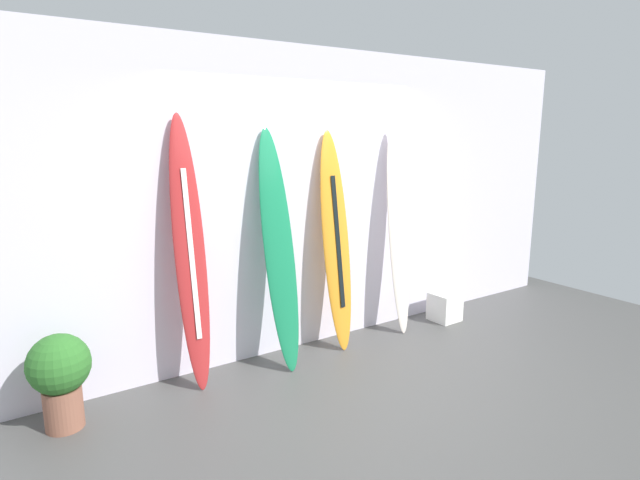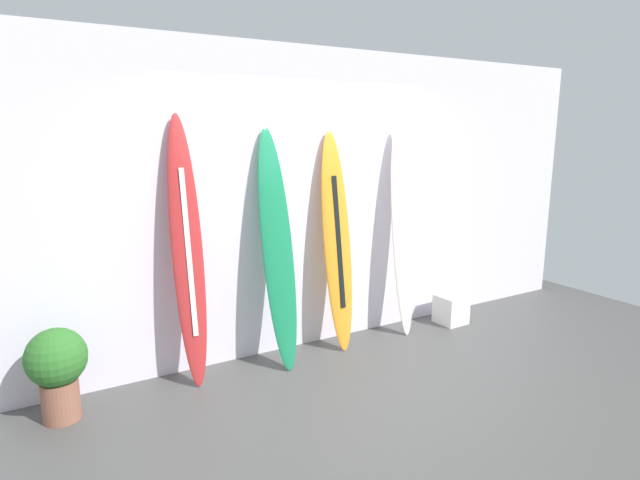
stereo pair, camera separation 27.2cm
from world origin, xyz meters
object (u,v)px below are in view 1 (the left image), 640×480
Objects in this scene: surfboard_crimson at (190,254)px; surfboard_ivory at (398,234)px; surfboard_emerald at (279,252)px; potted_plant at (60,373)px; display_block_left at (445,307)px; surfboard_sunset at (336,242)px.

surfboard_ivory is at bearing -0.09° from surfboard_crimson.
surfboard_emerald is 3.03× the size of potted_plant.
potted_plant is at bearing -179.73° from display_block_left.
surfboard_ivory is at bearing 171.39° from display_block_left.
surfboard_sunset is 6.68× the size of display_block_left.
potted_plant is at bearing -173.33° from surfboard_crimson.
surfboard_crimson is 1.06× the size of surfboard_sunset.
surfboard_ivory is at bearing -0.57° from surfboard_sunset.
surfboard_ivory is 3.25m from potted_plant.
potted_plant is (-1.78, -0.07, -0.62)m from surfboard_emerald.
potted_plant is (-1.01, -0.12, -0.69)m from surfboard_crimson.
surfboard_emerald is 1.00× the size of surfboard_ivory.
potted_plant is (-3.19, -0.11, -0.62)m from surfboard_ivory.
surfboard_emerald is 0.64m from surfboard_sunset.
surfboard_ivory is at bearing 2.05° from potted_plant.
surfboard_sunset is (1.41, 0.00, -0.06)m from surfboard_crimson.
surfboard_crimson reaches higher than surfboard_emerald.
surfboard_crimson is 2.18m from surfboard_ivory.
surfboard_emerald is 6.75× the size of display_block_left.
surfboard_crimson reaches higher than potted_plant.
surfboard_emerald is (0.77, -0.05, -0.07)m from surfboard_crimson.
display_block_left is at bearing -4.23° from surfboard_sunset.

